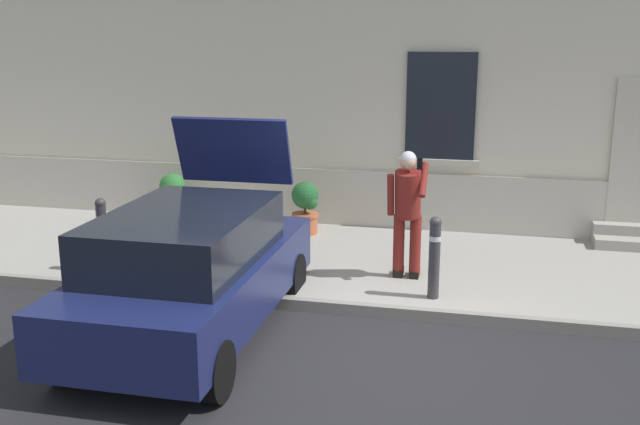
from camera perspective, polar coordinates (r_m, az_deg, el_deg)
name	(u,v)px	position (r m, az deg, el deg)	size (l,w,h in m)	color
ground_plane	(355,347)	(8.34, 2.68, -10.26)	(80.00, 80.00, 0.00)	#232326
sidewalk	(390,264)	(10.90, 5.35, -3.96)	(24.00, 3.60, 0.15)	#99968E
curb_edge	(369,310)	(9.17, 3.75, -7.47)	(24.00, 0.12, 0.15)	gray
building_facade	(416,8)	(12.85, 7.33, 15.23)	(24.00, 1.52, 7.50)	beige
hatchback_car_navy	(191,269)	(8.47, -9.81, -4.28)	(1.79, 4.07, 2.34)	#161E4C
bollard_near_person	(434,254)	(9.27, 8.75, -3.19)	(0.15, 0.15, 1.04)	#333338
bollard_far_left	(102,232)	(10.55, -16.30, -1.48)	(0.15, 0.15, 1.04)	#333338
person_on_phone	(408,206)	(9.82, 6.71, 0.49)	(0.51, 0.51, 1.74)	maroon
planter_olive	(173,197)	(13.01, -11.16, 1.20)	(0.44, 0.44, 0.86)	#606B38
planter_terracotta	(305,206)	(12.07, -1.12, 0.48)	(0.44, 0.44, 0.86)	#B25B38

